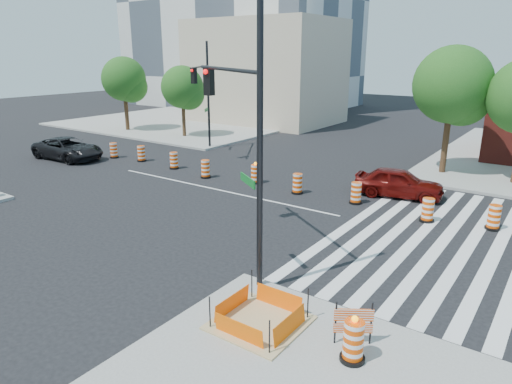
# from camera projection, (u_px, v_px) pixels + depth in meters

# --- Properties ---
(ground) EXTENTS (120.00, 120.00, 0.00)m
(ground) POSITION_uv_depth(u_px,v_px,m) (217.00, 190.00, 23.81)
(ground) COLOR black
(ground) RESTS_ON ground
(sidewalk_nw) EXTENTS (22.00, 22.00, 0.15)m
(sidewalk_nw) POSITION_uv_depth(u_px,v_px,m) (196.00, 120.00, 47.79)
(sidewalk_nw) COLOR gray
(sidewalk_nw) RESTS_ON ground
(crosswalk_east) EXTENTS (6.75, 13.50, 0.01)m
(crosswalk_east) POSITION_uv_depth(u_px,v_px,m) (433.00, 236.00, 17.75)
(crosswalk_east) COLOR silver
(crosswalk_east) RESTS_ON ground
(lane_centerline) EXTENTS (14.00, 0.12, 0.01)m
(lane_centerline) POSITION_uv_depth(u_px,v_px,m) (217.00, 190.00, 23.81)
(lane_centerline) COLOR silver
(lane_centerline) RESTS_ON ground
(excavation_pit) EXTENTS (2.20, 2.20, 0.90)m
(excavation_pit) POSITION_uv_depth(u_px,v_px,m) (260.00, 321.00, 11.75)
(excavation_pit) COLOR tan
(excavation_pit) RESTS_ON ground
(beige_midrise) EXTENTS (14.00, 10.00, 10.00)m
(beige_midrise) POSITION_uv_depth(u_px,v_px,m) (265.00, 72.00, 46.15)
(beige_midrise) COLOR #C1AC93
(beige_midrise) RESTS_ON ground
(red_coupe) EXTENTS (4.48, 2.48, 1.44)m
(red_coupe) POSITION_uv_depth(u_px,v_px,m) (399.00, 183.00, 22.46)
(red_coupe) COLOR #510907
(red_coupe) RESTS_ON ground
(dark_suv) EXTENTS (5.31, 2.70, 1.44)m
(dark_suv) POSITION_uv_depth(u_px,v_px,m) (68.00, 149.00, 30.46)
(dark_suv) COLOR black
(dark_suv) RESTS_ON ground
(signal_pole_se) EXTENTS (5.11, 3.45, 7.99)m
(signal_pole_se) POSITION_uv_depth(u_px,v_px,m) (240.00, 120.00, 13.87)
(signal_pole_se) COLOR black
(signal_pole_se) RESTS_ON ground
(signal_pole_nw) EXTENTS (3.04, 4.93, 7.50)m
(signal_pole_nw) POSITION_uv_depth(u_px,v_px,m) (204.00, 87.00, 31.34)
(signal_pole_nw) COLOR black
(signal_pole_nw) RESTS_ON ground
(pit_drum) EXTENTS (0.58, 0.58, 1.15)m
(pit_drum) POSITION_uv_depth(u_px,v_px,m) (353.00, 342.00, 10.22)
(pit_drum) COLOR black
(pit_drum) RESTS_ON ground
(barricade) EXTENTS (0.81, 0.55, 1.10)m
(barricade) POSITION_uv_depth(u_px,v_px,m) (353.00, 321.00, 10.79)
(barricade) COLOR #EA4804
(barricade) RESTS_ON ground
(tree_north_a) EXTENTS (3.90, 3.87, 6.58)m
(tree_north_a) POSITION_uv_depth(u_px,v_px,m) (125.00, 82.00, 40.30)
(tree_north_a) COLOR #382314
(tree_north_a) RESTS_ON ground
(tree_north_b) EXTENTS (3.47, 3.47, 5.90)m
(tree_north_b) POSITION_uv_depth(u_px,v_px,m) (183.00, 90.00, 37.34)
(tree_north_b) COLOR #382314
(tree_north_b) RESTS_ON ground
(tree_north_c) EXTENTS (4.29, 4.29, 7.30)m
(tree_north_c) POSITION_uv_depth(u_px,v_px,m) (453.00, 89.00, 25.41)
(tree_north_c) COLOR #382314
(tree_north_c) RESTS_ON ground
(median_drum_0) EXTENTS (0.60, 0.60, 1.02)m
(median_drum_0) POSITION_uv_depth(u_px,v_px,m) (114.00, 151.00, 30.91)
(median_drum_0) COLOR black
(median_drum_0) RESTS_ON ground
(median_drum_1) EXTENTS (0.60, 0.60, 1.02)m
(median_drum_1) POSITION_uv_depth(u_px,v_px,m) (141.00, 154.00, 29.93)
(median_drum_1) COLOR black
(median_drum_1) RESTS_ON ground
(median_drum_2) EXTENTS (0.60, 0.60, 1.02)m
(median_drum_2) POSITION_uv_depth(u_px,v_px,m) (174.00, 161.00, 27.99)
(median_drum_2) COLOR black
(median_drum_2) RESTS_ON ground
(median_drum_3) EXTENTS (0.60, 0.60, 1.02)m
(median_drum_3) POSITION_uv_depth(u_px,v_px,m) (206.00, 170.00, 25.95)
(median_drum_3) COLOR black
(median_drum_3) RESTS_ON ground
(median_drum_4) EXTENTS (0.60, 0.60, 1.18)m
(median_drum_4) POSITION_uv_depth(u_px,v_px,m) (255.00, 174.00, 24.88)
(median_drum_4) COLOR black
(median_drum_4) RESTS_ON ground
(median_drum_5) EXTENTS (0.60, 0.60, 1.02)m
(median_drum_5) POSITION_uv_depth(u_px,v_px,m) (297.00, 184.00, 23.04)
(median_drum_5) COLOR black
(median_drum_5) RESTS_ON ground
(median_drum_6) EXTENTS (0.60, 0.60, 1.02)m
(median_drum_6) POSITION_uv_depth(u_px,v_px,m) (356.00, 194.00, 21.50)
(median_drum_6) COLOR black
(median_drum_6) RESTS_ON ground
(median_drum_7) EXTENTS (0.60, 0.60, 1.02)m
(median_drum_7) POSITION_uv_depth(u_px,v_px,m) (428.00, 211.00, 19.17)
(median_drum_7) COLOR black
(median_drum_7) RESTS_ON ground
(median_drum_8) EXTENTS (0.60, 0.60, 1.02)m
(median_drum_8) POSITION_uv_depth(u_px,v_px,m) (494.00, 218.00, 18.32)
(median_drum_8) COLOR black
(median_drum_8) RESTS_ON ground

